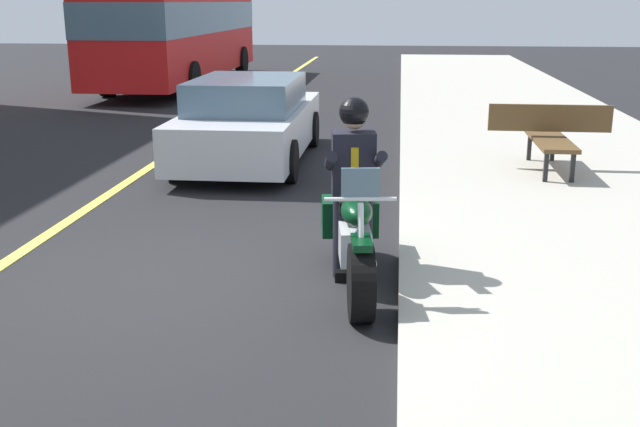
% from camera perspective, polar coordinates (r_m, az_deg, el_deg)
% --- Properties ---
extents(ground_plane, '(80.00, 80.00, 0.00)m').
position_cam_1_polar(ground_plane, '(7.40, -9.82, -4.98)').
color(ground_plane, black).
extents(motorcycle_main, '(2.22, 0.77, 1.26)m').
position_cam_1_polar(motorcycle_main, '(7.08, 2.60, -1.85)').
color(motorcycle_main, black).
rests_on(motorcycle_main, ground_plane).
extents(rider_main, '(0.67, 0.61, 1.74)m').
position_cam_1_polar(rider_main, '(7.11, 2.53, 3.10)').
color(rider_main, black).
rests_on(rider_main, ground_plane).
extents(bus_near, '(11.05, 2.70, 3.30)m').
position_cam_1_polar(bus_near, '(24.81, -10.51, 13.79)').
color(bus_near, red).
rests_on(bus_near, ground_plane).
extents(car_dark, '(4.60, 1.92, 1.40)m').
position_cam_1_polar(car_dark, '(12.57, -5.31, 6.95)').
color(car_dark, silver).
rests_on(car_dark, ground_plane).
extents(bench_sidewalk, '(1.80, 1.80, 0.95)m').
position_cam_1_polar(bench_sidewalk, '(11.80, 16.91, 5.88)').
color(bench_sidewalk, brown).
rests_on(bench_sidewalk, sidewalk_curb).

